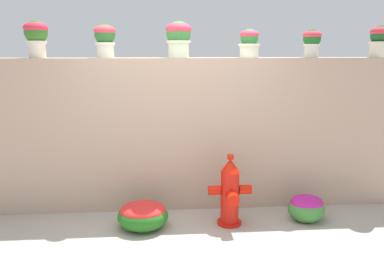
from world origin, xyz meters
TOP-DOWN VIEW (x-y plane):
  - ground_plane at (0.00, 0.00)m, footprint 24.00×24.00m
  - stone_wall at (0.00, 1.28)m, footprint 5.76×0.32m
  - potted_plant_1 at (-1.65, 1.29)m, footprint 0.28×0.28m
  - potted_plant_2 at (-0.86, 1.30)m, footprint 0.26×0.26m
  - potted_plant_3 at (0.03, 1.30)m, footprint 0.31×0.31m
  - potted_plant_4 at (0.89, 1.24)m, footprint 0.27×0.27m
  - potted_plant_5 at (1.70, 1.31)m, footprint 0.23×0.23m
  - potted_plant_6 at (2.56, 1.25)m, footprint 0.29×0.29m
  - fire_hydrant at (0.58, 0.65)m, footprint 0.50×0.41m
  - flower_bush_left at (-0.42, 0.63)m, footprint 0.58×0.52m
  - flower_bush_right at (1.51, 0.69)m, footprint 0.44×0.39m

SIDE VIEW (x-z plane):
  - ground_plane at x=0.00m, z-range 0.00..0.00m
  - flower_bush_left at x=-0.42m, z-range 0.01..0.32m
  - flower_bush_right at x=1.51m, z-range 0.01..0.33m
  - fire_hydrant at x=0.58m, z-range -0.04..0.80m
  - stone_wall at x=0.00m, z-range 0.00..1.91m
  - potted_plant_4 at x=0.89m, z-range 1.93..2.27m
  - potted_plant_5 at x=1.70m, z-range 1.94..2.29m
  - potted_plant_6 at x=2.56m, z-range 1.93..2.33m
  - potted_plant_2 at x=-0.86m, z-range 1.95..2.35m
  - potted_plant_3 at x=0.03m, z-range 1.95..2.39m
  - potted_plant_1 at x=-1.65m, z-range 1.96..2.40m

